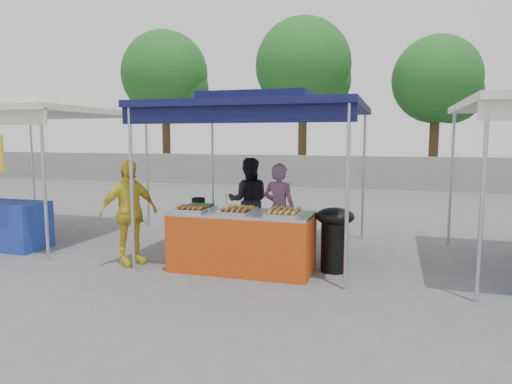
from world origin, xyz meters
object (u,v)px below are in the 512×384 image
(wok_burner, at_px, (335,234))
(customer_person, at_px, (129,212))
(helper_man, at_px, (249,201))
(vendor_woman, at_px, (279,209))
(cooking_pot, at_px, (198,202))
(vendor_table, at_px, (242,241))

(wok_burner, bearing_deg, customer_person, 170.24)
(helper_man, bearing_deg, vendor_woman, 122.62)
(cooking_pot, bearing_deg, vendor_table, -23.43)
(cooking_pot, xyz_separation_m, vendor_woman, (1.11, 0.67, -0.17))
(cooking_pot, xyz_separation_m, wok_burner, (2.08, -0.00, -0.37))
(vendor_table, bearing_deg, customer_person, -174.91)
(cooking_pot, bearing_deg, vendor_woman, 30.99)
(cooking_pot, relative_size, helper_man, 0.13)
(helper_man, bearing_deg, wok_burner, 126.70)
(cooking_pot, xyz_separation_m, customer_person, (-0.90, -0.51, -0.13))
(vendor_table, distance_m, vendor_woman, 1.11)
(helper_man, bearing_deg, vendor_table, 89.06)
(wok_burner, bearing_deg, helper_man, 122.78)
(customer_person, bearing_deg, helper_man, -2.87)
(wok_burner, bearing_deg, vendor_table, 176.21)
(vendor_table, distance_m, cooking_pot, 1.02)
(vendor_woman, relative_size, helper_man, 0.97)
(wok_burner, distance_m, helper_man, 2.16)
(cooking_pot, height_order, vendor_woman, vendor_woman)
(vendor_table, xyz_separation_m, helper_man, (-0.43, 1.67, 0.34))
(helper_man, bearing_deg, cooking_pot, 58.21)
(vendor_table, bearing_deg, cooking_pot, 156.57)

